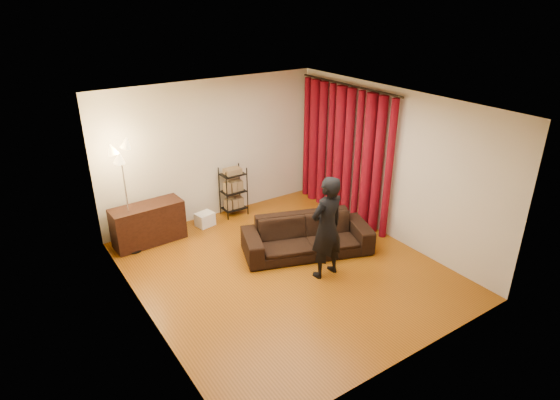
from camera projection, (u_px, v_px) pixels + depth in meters
floor at (285, 269)px, 7.62m from camera, size 5.00×5.00×0.00m
ceiling at (286, 104)px, 6.52m from camera, size 5.00×5.00×0.00m
wall_back at (212, 150)px, 8.97m from camera, size 5.00×0.00×5.00m
wall_front at (413, 268)px, 5.17m from camera, size 5.00×0.00×5.00m
wall_left at (139, 232)px, 5.93m from camera, size 0.00×5.00×5.00m
wall_right at (391, 165)px, 8.21m from camera, size 0.00×5.00×5.00m
curtain_rod at (348, 85)px, 8.51m from camera, size 0.04×2.65×0.04m
curtain at (344, 153)px, 9.03m from camera, size 0.22×2.65×2.55m
sofa at (307, 236)px, 7.99m from camera, size 2.33×1.53×0.63m
person at (327, 228)px, 7.15m from camera, size 0.64×0.45×1.67m
media_cabinet at (148, 224)px, 8.30m from camera, size 1.27×0.52×0.73m
storage_boxes at (206, 219)px, 8.98m from camera, size 0.37×0.32×0.27m
wire_shelf at (233, 191)px, 9.30m from camera, size 0.47×0.34×1.00m
floor_lamp at (127, 200)px, 7.78m from camera, size 0.43×0.43×1.94m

